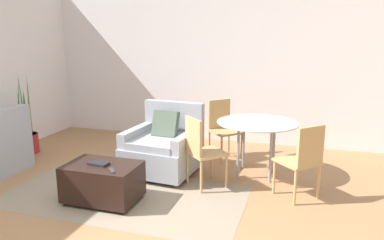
{
  "coord_description": "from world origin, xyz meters",
  "views": [
    {
      "loc": [
        1.79,
        -2.83,
        1.9
      ],
      "look_at": [
        0.32,
        1.88,
        0.75
      ],
      "focal_mm": 35.0,
      "sensor_mm": 36.0,
      "label": 1
    }
  ],
  "objects_px": {
    "armchair": "(164,148)",
    "dining_chair_far_left": "(223,125)",
    "dining_chair_near_left": "(201,148)",
    "ottoman": "(103,181)",
    "dining_table": "(257,128)",
    "book_stack": "(99,164)",
    "tv_remote_primary": "(112,170)",
    "potted_plant": "(27,136)",
    "dining_chair_near_right": "(303,157)"
  },
  "relations": [
    {
      "from": "armchair",
      "to": "dining_chair_far_left",
      "type": "height_order",
      "value": "armchair"
    },
    {
      "from": "dining_chair_far_left",
      "to": "dining_chair_near_left",
      "type": "bearing_deg",
      "value": -90.0
    },
    {
      "from": "ottoman",
      "to": "dining_table",
      "type": "relative_size",
      "value": 0.76
    },
    {
      "from": "book_stack",
      "to": "tv_remote_primary",
      "type": "distance_m",
      "value": 0.27
    },
    {
      "from": "potted_plant",
      "to": "dining_table",
      "type": "xyz_separation_m",
      "value": [
        3.68,
        0.12,
        0.38
      ]
    },
    {
      "from": "ottoman",
      "to": "book_stack",
      "type": "height_order",
      "value": "book_stack"
    },
    {
      "from": "book_stack",
      "to": "dining_table",
      "type": "xyz_separation_m",
      "value": [
        1.6,
        1.37,
        0.2
      ]
    },
    {
      "from": "dining_chair_near_right",
      "to": "dining_chair_far_left",
      "type": "distance_m",
      "value": 1.73
    },
    {
      "from": "book_stack",
      "to": "dining_chair_far_left",
      "type": "height_order",
      "value": "dining_chair_far_left"
    },
    {
      "from": "armchair",
      "to": "tv_remote_primary",
      "type": "bearing_deg",
      "value": -95.41
    },
    {
      "from": "dining_chair_near_right",
      "to": "dining_chair_far_left",
      "type": "height_order",
      "value": "same"
    },
    {
      "from": "potted_plant",
      "to": "dining_chair_far_left",
      "type": "bearing_deg",
      "value": 13.31
    },
    {
      "from": "potted_plant",
      "to": "dining_table",
      "type": "relative_size",
      "value": 1.21
    },
    {
      "from": "armchair",
      "to": "dining_chair_near_right",
      "type": "distance_m",
      "value": 1.89
    },
    {
      "from": "potted_plant",
      "to": "dining_chair_near_right",
      "type": "relative_size",
      "value": 1.46
    },
    {
      "from": "dining_table",
      "to": "dining_chair_near_right",
      "type": "bearing_deg",
      "value": -45.0
    },
    {
      "from": "armchair",
      "to": "dining_chair_near_left",
      "type": "xyz_separation_m",
      "value": [
        0.63,
        -0.34,
        0.16
      ]
    },
    {
      "from": "dining_chair_near_right",
      "to": "book_stack",
      "type": "bearing_deg",
      "value": -161.09
    },
    {
      "from": "book_stack",
      "to": "dining_chair_near_right",
      "type": "distance_m",
      "value": 2.33
    },
    {
      "from": "tv_remote_primary",
      "to": "dining_table",
      "type": "xyz_separation_m",
      "value": [
        1.35,
        1.49,
        0.21
      ]
    },
    {
      "from": "book_stack",
      "to": "tv_remote_primary",
      "type": "xyz_separation_m",
      "value": [
        0.24,
        -0.13,
        -0.01
      ]
    },
    {
      "from": "tv_remote_primary",
      "to": "potted_plant",
      "type": "height_order",
      "value": "potted_plant"
    },
    {
      "from": "book_stack",
      "to": "dining_table",
      "type": "height_order",
      "value": "dining_table"
    },
    {
      "from": "potted_plant",
      "to": "dining_chair_near_left",
      "type": "distance_m",
      "value": 3.12
    },
    {
      "from": "ottoman",
      "to": "dining_chair_near_right",
      "type": "bearing_deg",
      "value": 18.69
    },
    {
      "from": "potted_plant",
      "to": "dining_chair_near_right",
      "type": "bearing_deg",
      "value": -6.57
    },
    {
      "from": "book_stack",
      "to": "dining_chair_near_left",
      "type": "relative_size",
      "value": 0.27
    },
    {
      "from": "potted_plant",
      "to": "dining_chair_far_left",
      "type": "xyz_separation_m",
      "value": [
        3.07,
        0.73,
        0.24
      ]
    },
    {
      "from": "dining_chair_far_left",
      "to": "book_stack",
      "type": "bearing_deg",
      "value": -116.53
    },
    {
      "from": "dining_chair_near_left",
      "to": "dining_chair_near_right",
      "type": "relative_size",
      "value": 1.0
    },
    {
      "from": "tv_remote_primary",
      "to": "dining_chair_near_left",
      "type": "relative_size",
      "value": 0.16
    },
    {
      "from": "dining_chair_near_left",
      "to": "dining_chair_near_right",
      "type": "xyz_separation_m",
      "value": [
        1.22,
        0.0,
        0.0
      ]
    },
    {
      "from": "dining_chair_near_left",
      "to": "tv_remote_primary",
      "type": "bearing_deg",
      "value": -130.13
    },
    {
      "from": "book_stack",
      "to": "dining_chair_near_left",
      "type": "distance_m",
      "value": 1.24
    },
    {
      "from": "dining_chair_near_left",
      "to": "dining_table",
      "type": "bearing_deg",
      "value": 45.0
    },
    {
      "from": "tv_remote_primary",
      "to": "dining_chair_near_left",
      "type": "bearing_deg",
      "value": 49.87
    },
    {
      "from": "potted_plant",
      "to": "armchair",
      "type": "bearing_deg",
      "value": -3.69
    },
    {
      "from": "dining_chair_far_left",
      "to": "dining_chair_near_right",
      "type": "bearing_deg",
      "value": -45.0
    },
    {
      "from": "armchair",
      "to": "book_stack",
      "type": "relative_size",
      "value": 4.1
    },
    {
      "from": "ottoman",
      "to": "dining_chair_near_right",
      "type": "height_order",
      "value": "dining_chair_near_right"
    },
    {
      "from": "armchair",
      "to": "dining_chair_far_left",
      "type": "xyz_separation_m",
      "value": [
        0.63,
        0.88,
        0.16
      ]
    },
    {
      "from": "ottoman",
      "to": "tv_remote_primary",
      "type": "height_order",
      "value": "tv_remote_primary"
    },
    {
      "from": "book_stack",
      "to": "tv_remote_primary",
      "type": "bearing_deg",
      "value": -27.89
    },
    {
      "from": "armchair",
      "to": "dining_chair_far_left",
      "type": "bearing_deg",
      "value": 54.53
    },
    {
      "from": "dining_chair_near_left",
      "to": "book_stack",
      "type": "bearing_deg",
      "value": -142.53
    },
    {
      "from": "ottoman",
      "to": "dining_table",
      "type": "height_order",
      "value": "dining_table"
    },
    {
      "from": "tv_remote_primary",
      "to": "dining_chair_near_left",
      "type": "height_order",
      "value": "dining_chair_near_left"
    },
    {
      "from": "book_stack",
      "to": "dining_chair_near_right",
      "type": "relative_size",
      "value": 0.27
    },
    {
      "from": "armchair",
      "to": "dining_chair_near_left",
      "type": "distance_m",
      "value": 0.73
    },
    {
      "from": "tv_remote_primary",
      "to": "armchair",
      "type": "bearing_deg",
      "value": 84.59
    }
  ]
}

